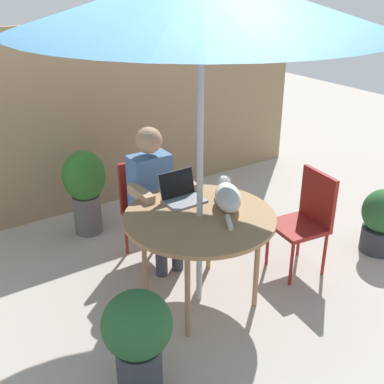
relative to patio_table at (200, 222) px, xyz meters
The scene contains 11 objects.
ground_plane 0.68m from the patio_table, ahead, with size 14.00×14.00×0.00m, color #ADA399.
fence_back 2.04m from the patio_table, 90.00° to the left, with size 5.39×0.08×1.92m, color #937756.
patio_table is the anchor object (origin of this frame).
chair_occupied 0.85m from the patio_table, 90.00° to the left, with size 0.40×0.40×0.88m.
chair_empty 1.02m from the patio_table, ahead, with size 0.45×0.45×0.88m.
person_seated 0.67m from the patio_table, 90.00° to the left, with size 0.48×0.48×1.22m.
laptop 0.33m from the patio_table, 84.59° to the left, with size 0.30×0.26×0.21m.
cat 0.30m from the patio_table, ahead, with size 0.40×0.57×0.17m.
potted_plant_near_fence 1.53m from the patio_table, 101.46° to the left, with size 0.40×0.40×0.84m.
potted_plant_by_chair 1.84m from the patio_table, 10.16° to the right, with size 0.37×0.37×0.60m.
potted_plant_corner 1.04m from the patio_table, 145.40° to the right, with size 0.41×0.41×0.72m.
Camera 1 is at (-1.77, -2.56, 2.37)m, focal length 45.12 mm.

